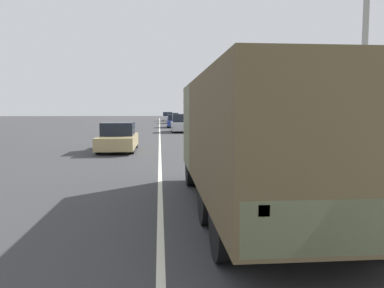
{
  "coord_description": "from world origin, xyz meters",
  "views": [
    {
      "loc": [
        0.0,
        4.35,
        2.1
      ],
      "look_at": [
        0.79,
        13.41,
        1.26
      ],
      "focal_mm": 35.0,
      "sensor_mm": 36.0,
      "label": 1
    }
  ],
  "objects_px": {
    "car_second_ahead": "(181,124)",
    "car_third_ahead": "(174,122)",
    "car_fourth_ahead": "(173,119)",
    "military_truck": "(256,135)",
    "car_farthest_ahead": "(168,117)",
    "car_nearest_ahead": "(118,138)"
  },
  "relations": [
    {
      "from": "car_nearest_ahead",
      "to": "car_second_ahead",
      "type": "bearing_deg",
      "value": 75.31
    },
    {
      "from": "car_nearest_ahead",
      "to": "car_fourth_ahead",
      "type": "height_order",
      "value": "car_fourth_ahead"
    },
    {
      "from": "car_third_ahead",
      "to": "car_fourth_ahead",
      "type": "distance_m",
      "value": 13.05
    },
    {
      "from": "car_third_ahead",
      "to": "car_fourth_ahead",
      "type": "height_order",
      "value": "car_fourth_ahead"
    },
    {
      "from": "car_fourth_ahead",
      "to": "car_farthest_ahead",
      "type": "distance_m",
      "value": 11.98
    },
    {
      "from": "military_truck",
      "to": "car_third_ahead",
      "type": "relative_size",
      "value": 1.9
    },
    {
      "from": "car_second_ahead",
      "to": "car_third_ahead",
      "type": "xyz_separation_m",
      "value": [
        -0.29,
        9.29,
        -0.08
      ]
    },
    {
      "from": "car_third_ahead",
      "to": "car_nearest_ahead",
      "type": "bearing_deg",
      "value": -98.76
    },
    {
      "from": "car_third_ahead",
      "to": "car_fourth_ahead",
      "type": "xyz_separation_m",
      "value": [
        0.31,
        13.04,
        0.04
      ]
    },
    {
      "from": "car_nearest_ahead",
      "to": "car_third_ahead",
      "type": "xyz_separation_m",
      "value": [
        3.88,
        25.19,
        0.02
      ]
    },
    {
      "from": "military_truck",
      "to": "car_nearest_ahead",
      "type": "bearing_deg",
      "value": 109.04
    },
    {
      "from": "car_nearest_ahead",
      "to": "car_farthest_ahead",
      "type": "height_order",
      "value": "car_farthest_ahead"
    },
    {
      "from": "car_nearest_ahead",
      "to": "car_farthest_ahead",
      "type": "relative_size",
      "value": 1.15
    },
    {
      "from": "car_fourth_ahead",
      "to": "military_truck",
      "type": "bearing_deg",
      "value": -90.12
    },
    {
      "from": "car_second_ahead",
      "to": "car_fourth_ahead",
      "type": "distance_m",
      "value": 22.34
    },
    {
      "from": "military_truck",
      "to": "car_third_ahead",
      "type": "xyz_separation_m",
      "value": [
        -0.2,
        37.03,
        -0.91
      ]
    },
    {
      "from": "military_truck",
      "to": "car_fourth_ahead",
      "type": "relative_size",
      "value": 1.79
    },
    {
      "from": "car_third_ahead",
      "to": "car_second_ahead",
      "type": "bearing_deg",
      "value": -88.23
    },
    {
      "from": "car_nearest_ahead",
      "to": "car_second_ahead",
      "type": "distance_m",
      "value": 16.44
    },
    {
      "from": "military_truck",
      "to": "car_second_ahead",
      "type": "height_order",
      "value": "military_truck"
    },
    {
      "from": "military_truck",
      "to": "car_farthest_ahead",
      "type": "height_order",
      "value": "military_truck"
    },
    {
      "from": "car_third_ahead",
      "to": "car_fourth_ahead",
      "type": "bearing_deg",
      "value": 88.63
    }
  ]
}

